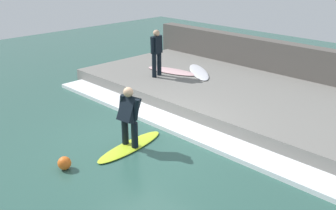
{
  "coord_description": "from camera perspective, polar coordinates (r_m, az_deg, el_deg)",
  "views": [
    {
      "loc": [
        -5.47,
        -6.31,
        4.13
      ],
      "look_at": [
        0.79,
        0.0,
        0.7
      ],
      "focal_mm": 42.0,
      "sensor_mm": 36.0,
      "label": 1
    }
  ],
  "objects": [
    {
      "name": "ground_plane",
      "position": [
        9.31,
        -3.48,
        -5.27
      ],
      "size": [
        28.0,
        28.0,
        0.0
      ],
      "primitive_type": "plane",
      "color": "#2D564C"
    },
    {
      "name": "concrete_ledge",
      "position": [
        11.79,
        10.06,
        1.34
      ],
      "size": [
        4.4,
        10.34,
        0.41
      ],
      "primitive_type": "cube",
      "color": "slate",
      "rests_on": "ground_plane"
    },
    {
      "name": "back_wall",
      "position": [
        13.65,
        16.25,
        5.76
      ],
      "size": [
        0.5,
        10.86,
        1.43
      ],
      "primitive_type": "cube",
      "color": "#544F49",
      "rests_on": "ground_plane"
    },
    {
      "name": "wave_foam_crest",
      "position": [
        9.98,
        1.29,
        -3.0
      ],
      "size": [
        0.77,
        9.82,
        0.11
      ],
      "primitive_type": "cube",
      "color": "white",
      "rests_on": "ground_plane"
    },
    {
      "name": "surfboard_riding",
      "position": [
        9.04,
        -5.49,
        -5.98
      ],
      "size": [
        2.04,
        0.75,
        0.06
      ],
      "color": "#BFE02D",
      "rests_on": "ground_plane"
    },
    {
      "name": "surfer_riding",
      "position": [
        8.7,
        -5.67,
        -1.3
      ],
      "size": [
        0.5,
        0.64,
        1.39
      ],
      "color": "black",
      "rests_on": "surfboard_riding"
    },
    {
      "name": "surfer_waiting_near",
      "position": [
        12.59,
        -1.67,
        7.91
      ],
      "size": [
        0.5,
        0.28,
        1.5
      ],
      "color": "black",
      "rests_on": "concrete_ledge"
    },
    {
      "name": "surfboard_waiting_near",
      "position": [
        13.27,
        0.53,
        4.97
      ],
      "size": [
        0.96,
        1.95,
        0.06
      ],
      "color": "beige",
      "rests_on": "concrete_ledge"
    },
    {
      "name": "surfboard_spare",
      "position": [
        13.2,
        4.49,
        4.81
      ],
      "size": [
        1.6,
        1.86,
        0.06
      ],
      "color": "silver",
      "rests_on": "concrete_ledge"
    },
    {
      "name": "marker_buoy",
      "position": [
        8.36,
        -14.8,
        -8.16
      ],
      "size": [
        0.28,
        0.28,
        0.28
      ],
      "primitive_type": "sphere",
      "color": "orange",
      "rests_on": "ground_plane"
    }
  ]
}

